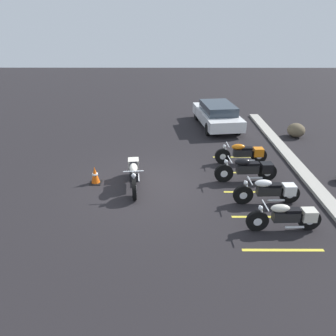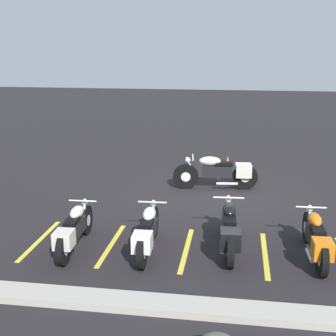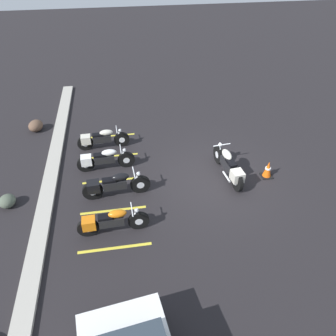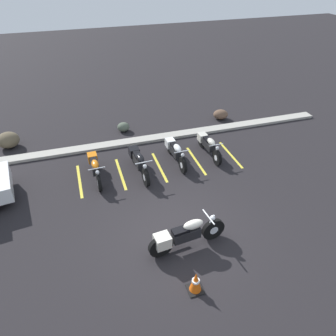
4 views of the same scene
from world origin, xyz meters
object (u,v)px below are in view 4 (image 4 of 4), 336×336
at_px(landscape_rock_2, 8,140).
at_px(landscape_rock_0, 123,127).
at_px(landscape_rock_1, 221,114).
at_px(parked_bike_0, 95,167).
at_px(motorcycle_cream_featured, 184,235).
at_px(parked_bike_1, 139,161).
at_px(parked_bike_2, 175,151).
at_px(parked_bike_3, 208,145).
at_px(traffic_cone, 196,282).

bearing_deg(landscape_rock_2, landscape_rock_0, -0.17).
distance_m(landscape_rock_0, landscape_rock_1, 4.85).
relative_size(landscape_rock_1, landscape_rock_2, 0.79).
bearing_deg(parked_bike_0, motorcycle_cream_featured, 23.01).
relative_size(motorcycle_cream_featured, parked_bike_0, 1.12).
height_order(parked_bike_1, landscape_rock_2, parked_bike_1).
bearing_deg(parked_bike_2, parked_bike_1, -80.19).
distance_m(parked_bike_0, parked_bike_3, 4.64).
height_order(parked_bike_3, landscape_rock_1, parked_bike_3).
xyz_separation_m(parked_bike_2, traffic_cone, (-1.38, -5.84, -0.14)).
bearing_deg(motorcycle_cream_featured, parked_bike_0, 108.65).
bearing_deg(parked_bike_2, traffic_cone, -15.28).
bearing_deg(parked_bike_3, landscape_rock_0, -137.50).
xyz_separation_m(parked_bike_0, landscape_rock_0, (1.67, 3.27, -0.23)).
xyz_separation_m(parked_bike_0, parked_bike_2, (3.17, 0.18, 0.00)).
height_order(landscape_rock_1, traffic_cone, traffic_cone).
bearing_deg(parked_bike_2, landscape_rock_2, -117.64).
bearing_deg(landscape_rock_2, traffic_cone, -60.44).
distance_m(parked_bike_0, landscape_rock_2, 4.64).
xyz_separation_m(landscape_rock_0, landscape_rock_1, (4.85, -0.16, 0.03)).
bearing_deg(parked_bike_2, landscape_rock_0, -155.98).
bearing_deg(landscape_rock_2, parked_bike_1, -35.00).
relative_size(motorcycle_cream_featured, traffic_cone, 3.68).
distance_m(parked_bike_1, parked_bike_2, 1.59).
relative_size(parked_bike_0, parked_bike_1, 0.94).
bearing_deg(parked_bike_0, parked_bike_2, 91.33).
distance_m(parked_bike_2, landscape_rock_0, 3.45).
relative_size(parked_bike_1, traffic_cone, 3.52).
height_order(parked_bike_2, landscape_rock_1, parked_bike_2).
height_order(parked_bike_3, landscape_rock_2, parked_bike_3).
distance_m(motorcycle_cream_featured, parked_bike_3, 5.23).
bearing_deg(landscape_rock_1, landscape_rock_0, 178.11).
bearing_deg(landscape_rock_0, landscape_rock_2, 179.83).
bearing_deg(parked_bike_0, landscape_rock_0, 151.07).
xyz_separation_m(parked_bike_0, traffic_cone, (1.79, -5.66, -0.14)).
height_order(parked_bike_0, parked_bike_2, parked_bike_2).
distance_m(motorcycle_cream_featured, landscape_rock_2, 9.19).
distance_m(motorcycle_cream_featured, parked_bike_0, 4.69).
xyz_separation_m(parked_bike_1, parked_bike_3, (3.01, 0.40, -0.04)).
distance_m(motorcycle_cream_featured, traffic_cone, 1.44).
distance_m(parked_bike_3, landscape_rock_1, 3.42).
height_order(parked_bike_2, landscape_rock_2, parked_bike_2).
relative_size(parked_bike_0, landscape_rock_0, 3.78).
bearing_deg(parked_bike_2, landscape_rock_1, 129.28).
bearing_deg(parked_bike_1, parked_bike_2, 98.54).
distance_m(parked_bike_2, landscape_rock_2, 7.17).
distance_m(parked_bike_3, landscape_rock_2, 8.47).
relative_size(motorcycle_cream_featured, parked_bike_3, 1.13).
bearing_deg(parked_bike_0, parked_bike_3, 91.31).
relative_size(parked_bike_0, landscape_rock_1, 2.95).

